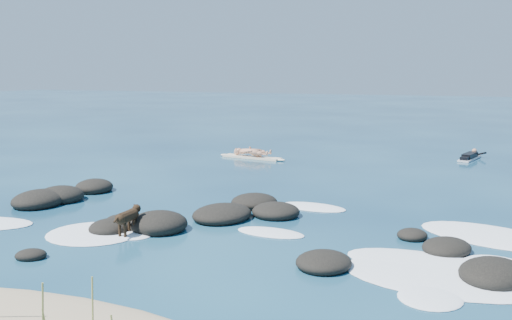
% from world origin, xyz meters
% --- Properties ---
extents(ground, '(160.00, 160.00, 0.00)m').
position_xyz_m(ground, '(0.00, 0.00, 0.00)').
color(ground, '#0A2642').
rests_on(ground, ground).
extents(reef_rocks, '(13.80, 7.23, 0.61)m').
position_xyz_m(reef_rocks, '(-1.03, -0.70, 0.13)').
color(reef_rocks, black).
rests_on(reef_rocks, ground).
extents(breaking_foam, '(15.80, 6.80, 0.12)m').
position_xyz_m(breaking_foam, '(2.40, -1.76, 0.01)').
color(breaking_foam, white).
rests_on(breaking_foam, ground).
extents(standing_surfer_rig, '(3.32, 0.98, 1.89)m').
position_xyz_m(standing_surfer_rig, '(-3.46, 9.68, 0.74)').
color(standing_surfer_rig, beige).
rests_on(standing_surfer_rig, ground).
extents(paddling_surfer_rig, '(1.16, 2.32, 0.40)m').
position_xyz_m(paddling_surfer_rig, '(5.53, 12.97, 0.14)').
color(paddling_surfer_rig, silver).
rests_on(paddling_surfer_rig, ground).
extents(dog, '(0.29, 1.12, 0.71)m').
position_xyz_m(dog, '(-1.58, -2.51, 0.47)').
color(dog, black).
rests_on(dog, ground).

